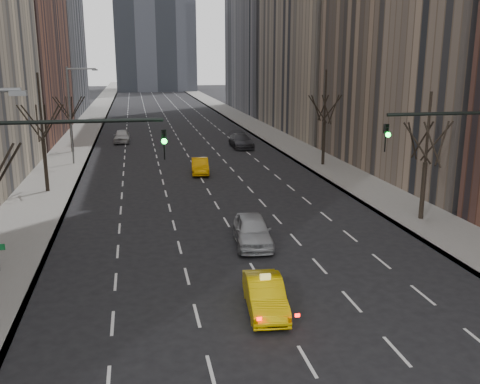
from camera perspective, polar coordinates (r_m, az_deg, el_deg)
sidewalk_left at (r=78.18m, az=-16.25°, el=6.30°), size 4.50×320.00×0.15m
sidewalk_right at (r=79.82m, az=1.66°, el=7.00°), size 4.50×320.00×0.15m
tree_lw_c at (r=42.20m, az=-20.25°, el=5.25°), size 3.36×3.50×8.74m
tree_lw_d at (r=59.96m, az=-17.64°, el=7.37°), size 3.36×3.50×7.36m
tree_rw_b at (r=34.54m, az=19.16°, el=3.02°), size 3.36×3.50×7.82m
tree_rw_c at (r=50.66m, az=8.98°, el=7.28°), size 3.36×3.50×8.74m
traffic_mast_left at (r=20.10m, az=-21.77°, el=0.46°), size 6.69×0.39×8.00m
streetlight_far at (r=52.72m, az=-17.35°, el=8.81°), size 2.83×0.22×9.00m
taxi_sedan at (r=21.77m, az=2.69°, el=-10.93°), size 1.80×4.21×1.35m
silver_sedan_ahead at (r=29.07m, az=1.34°, el=-4.11°), size 2.36×4.88×1.61m
far_taxi at (r=47.14m, az=-4.29°, el=2.78°), size 1.78×4.24×1.36m
far_suv_grey at (r=60.88m, az=0.11°, el=5.47°), size 2.27×5.41×1.56m
far_car_white at (r=66.31m, az=-12.49°, el=5.84°), size 1.92×4.55×1.53m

